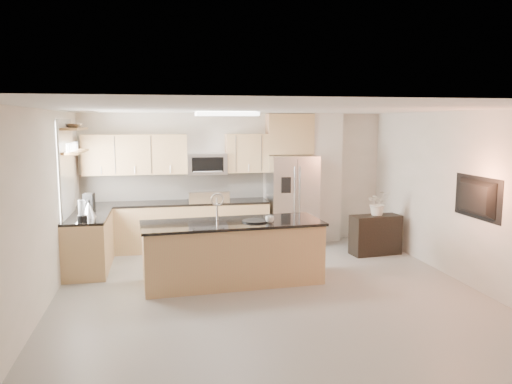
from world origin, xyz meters
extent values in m
plane|color=gray|center=(0.00, 0.00, 0.00)|extent=(6.50, 6.50, 0.00)
cube|color=silver|center=(0.00, 0.00, 2.60)|extent=(6.00, 6.50, 0.02)
cube|color=silver|center=(0.00, 3.25, 1.30)|extent=(6.00, 0.02, 2.60)
cube|color=silver|center=(0.00, -3.25, 1.30)|extent=(6.00, 0.02, 2.60)
cube|color=silver|center=(-3.00, 0.00, 1.30)|extent=(0.02, 6.50, 2.60)
cube|color=silver|center=(3.00, 0.00, 1.30)|extent=(0.02, 6.50, 2.60)
cube|color=tan|center=(-1.23, 2.92, 0.44)|extent=(3.55, 0.65, 0.88)
cube|color=black|center=(-1.23, 2.92, 0.90)|extent=(3.55, 0.66, 0.04)
cube|color=beige|center=(-1.23, 3.24, 1.18)|extent=(3.55, 0.02, 0.52)
cube|color=tan|center=(-2.67, 1.85, 0.44)|extent=(0.65, 1.50, 0.88)
cube|color=black|center=(-2.67, 1.85, 0.90)|extent=(0.66, 1.50, 0.04)
cube|color=black|center=(-0.60, 2.92, 0.45)|extent=(0.76, 0.64, 0.90)
cube|color=black|center=(-0.60, 2.92, 0.92)|extent=(0.76, 0.62, 0.03)
cube|color=silver|center=(-0.60, 2.62, 1.03)|extent=(0.76, 0.04, 0.22)
cube|color=tan|center=(-1.94, 3.08, 1.83)|extent=(1.92, 0.33, 0.75)
cube|color=tan|center=(0.19, 3.08, 1.83)|extent=(0.82, 0.33, 0.75)
cube|color=silver|center=(-0.60, 3.05, 1.63)|extent=(0.76, 0.40, 0.40)
cube|color=black|center=(-0.60, 2.85, 1.63)|extent=(0.60, 0.02, 0.28)
cube|color=silver|center=(1.06, 2.88, 0.89)|extent=(0.92, 0.75, 1.78)
cube|color=gray|center=(1.06, 2.50, 0.89)|extent=(0.02, 0.01, 1.69)
cube|color=black|center=(0.84, 2.48, 1.25)|extent=(0.18, 0.03, 0.30)
cube|color=silver|center=(1.82, 3.10, 1.30)|extent=(0.60, 0.30, 2.60)
cube|color=white|center=(-2.98, 1.85, 1.65)|extent=(0.03, 1.05, 1.55)
cube|color=silver|center=(-2.97, 1.85, 1.65)|extent=(0.03, 1.15, 1.65)
cube|color=olive|center=(-2.85, 1.95, 1.95)|extent=(0.30, 1.20, 0.04)
cube|color=olive|center=(-2.85, 1.95, 2.32)|extent=(0.30, 1.20, 0.04)
cube|color=white|center=(-0.40, 1.60, 2.56)|extent=(1.00, 0.50, 0.06)
cube|color=tan|center=(-0.44, 0.74, 0.45)|extent=(2.71, 1.08, 0.90)
cube|color=black|center=(-0.44, 0.74, 0.92)|extent=(2.77, 1.14, 0.04)
cube|color=black|center=(-0.64, 0.74, 0.90)|extent=(0.56, 0.41, 0.01)
cylinder|color=silver|center=(-0.64, 0.97, 1.11)|extent=(0.03, 0.03, 0.34)
torus|color=silver|center=(-0.64, 0.90, 1.26)|extent=(0.21, 0.03, 0.21)
cube|color=black|center=(2.39, 1.86, 0.36)|extent=(0.95, 0.48, 0.73)
imported|color=silver|center=(0.10, 0.57, 0.99)|extent=(0.15, 0.15, 0.10)
cylinder|color=black|center=(-0.10, 0.69, 0.95)|extent=(0.51, 0.51, 0.02)
cylinder|color=black|center=(-2.67, 1.28, 0.97)|extent=(0.14, 0.14, 0.10)
cylinder|color=silver|center=(-2.67, 1.28, 1.14)|extent=(0.11, 0.11, 0.23)
cone|color=silver|center=(-2.62, 1.63, 1.04)|extent=(0.23, 0.23, 0.25)
cylinder|color=black|center=(-2.62, 1.63, 1.18)|extent=(0.05, 0.05, 0.05)
cube|color=black|center=(-2.69, 2.22, 1.07)|extent=(0.18, 0.22, 0.31)
cylinder|color=silver|center=(-2.69, 2.17, 1.00)|extent=(0.10, 0.10, 0.11)
imported|color=silver|center=(-2.85, 1.98, 2.38)|extent=(0.41, 0.41, 0.09)
imported|color=silver|center=(2.42, 1.88, 1.08)|extent=(0.68, 0.60, 0.69)
imported|color=black|center=(2.91, -0.20, 1.35)|extent=(0.14, 1.08, 0.62)
camera|label=1|loc=(-1.49, -6.56, 2.43)|focal=35.00mm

